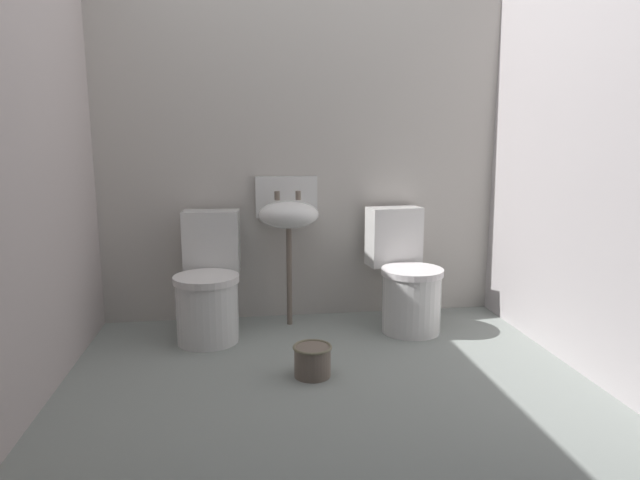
{
  "coord_description": "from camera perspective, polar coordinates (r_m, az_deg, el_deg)",
  "views": [
    {
      "loc": [
        -0.4,
        -2.62,
        1.25
      ],
      "look_at": [
        0.0,
        0.28,
        0.7
      ],
      "focal_mm": 30.84,
      "sensor_mm": 36.0,
      "label": 1
    }
  ],
  "objects": [
    {
      "name": "ground_plane",
      "position": [
        2.95,
        0.79,
        -15.33
      ],
      "size": [
        3.13,
        2.67,
        0.08
      ],
      "primitive_type": "cube",
      "color": "gray"
    },
    {
      "name": "bucket",
      "position": [
        2.98,
        -0.79,
        -12.33
      ],
      "size": [
        0.21,
        0.21,
        0.17
      ],
      "color": "#6E6054",
      "rests_on": "ground"
    },
    {
      "name": "toilet_left",
      "position": [
        3.53,
        -11.47,
        -4.83
      ],
      "size": [
        0.43,
        0.62,
        0.78
      ],
      "rotation": [
        0.0,
        0.0,
        3.06
      ],
      "color": "silver",
      "rests_on": "ground"
    },
    {
      "name": "wall_left",
      "position": [
        2.9,
        -28.62,
        8.11
      ],
      "size": [
        0.1,
        2.47,
        2.37
      ],
      "primitive_type": "cube",
      "color": "beige",
      "rests_on": "ground"
    },
    {
      "name": "sink",
      "position": [
        3.63,
        -3.32,
        2.77
      ],
      "size": [
        0.42,
        0.35,
        0.99
      ],
      "color": "#6E6054",
      "rests_on": "ground"
    },
    {
      "name": "toilet_right",
      "position": [
        3.68,
        8.91,
        -4.14
      ],
      "size": [
        0.46,
        0.64,
        0.78
      ],
      "rotation": [
        0.0,
        0.0,
        3.29
      ],
      "color": "silver",
      "rests_on": "ground"
    },
    {
      "name": "wall_back",
      "position": [
        3.82,
        -1.89,
        9.67
      ],
      "size": [
        3.13,
        0.1,
        2.37
      ],
      "primitive_type": "cube",
      "color": "beige",
      "rests_on": "ground"
    },
    {
      "name": "wall_right",
      "position": [
        3.27,
        26.15,
        8.45
      ],
      "size": [
        0.1,
        2.47,
        2.37
      ],
      "primitive_type": "cube",
      "color": "#B8B1B2",
      "rests_on": "ground"
    }
  ]
}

